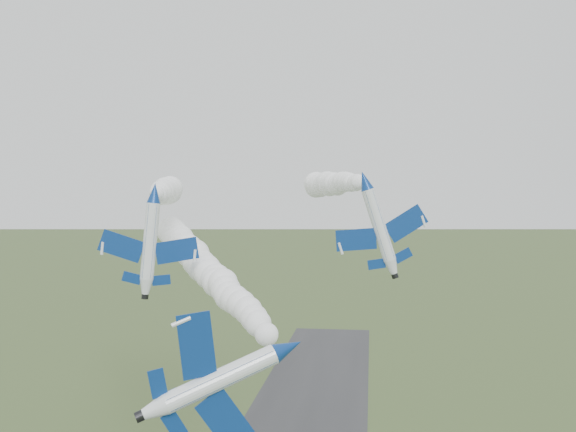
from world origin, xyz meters
name	(u,v)px	position (x,y,z in m)	size (l,w,h in m)	color
jet_lead	(289,348)	(7.07, -8.17, 32.13)	(6.38, 11.30, 9.20)	white
smoke_trail_jet_lead	(200,262)	(-9.34, 29.18, 34.36)	(5.15, 76.20, 5.15)	white
jet_pair_left	(154,193)	(-11.88, 19.18, 43.11)	(11.20, 13.11, 3.32)	white
smoke_trail_jet_pair_left	(165,192)	(-20.24, 48.21, 43.73)	(5.00, 53.59, 5.00)	white
jet_pair_right	(365,180)	(11.88, 18.89, 44.42)	(9.92, 12.26, 3.95)	white
smoke_trail_jet_pair_right	(331,184)	(6.25, 49.72, 44.91)	(4.51, 56.31, 4.51)	white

